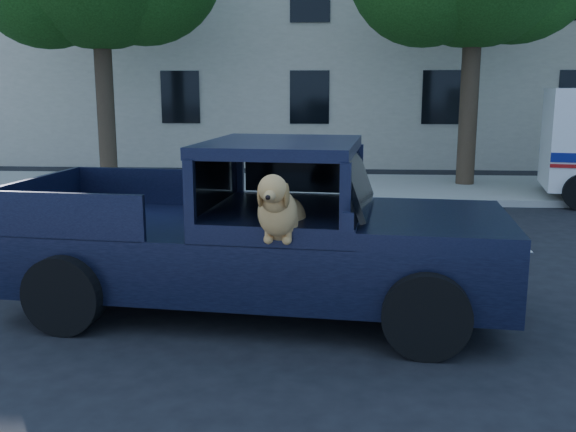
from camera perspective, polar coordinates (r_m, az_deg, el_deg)
name	(u,v)px	position (r m, az deg, el deg)	size (l,w,h in m)	color
ground	(170,323)	(7.08, -10.43, -9.36)	(120.00, 120.00, 0.00)	black
far_sidewalk	(262,187)	(15.88, -2.29, 2.60)	(60.00, 4.00, 0.15)	gray
lane_stripes	(349,248)	(10.12, 5.48, -2.87)	(21.60, 0.14, 0.01)	silver
building_main	(371,28)	(23.03, 7.43, 16.26)	(26.00, 6.00, 9.00)	beige
pickup_truck	(251,254)	(7.21, -3.28, -3.39)	(5.54, 3.00, 1.92)	black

